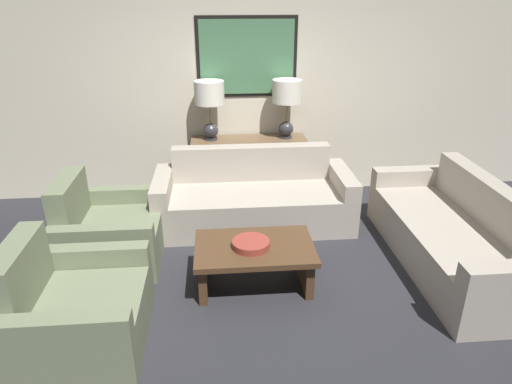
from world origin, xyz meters
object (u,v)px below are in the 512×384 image
Objects in this scene: table_lamp_left at (210,99)px; table_lamp_right at (287,98)px; decorative_bowl at (251,244)px; armchair_near_back_wall at (108,232)px; couch_by_back_wall at (254,200)px; armchair_near_camera at (74,311)px; couch_by_side at (454,237)px; coffee_table at (254,257)px; console_table at (249,169)px.

table_lamp_right is at bearing 0.00° from table_lamp_left.
armchair_near_back_wall is (-1.34, 0.62, -0.16)m from decorative_bowl.
decorative_bowl is at bearing -80.31° from table_lamp_left.
couch_by_back_wall is (0.45, -0.69, -0.98)m from table_lamp_left.
table_lamp_right is 2.16× the size of decorative_bowl.
armchair_near_camera is at bearing -127.49° from table_lamp_right.
couch_by_side is 2.09× the size of coffee_table.
couch_by_back_wall and couch_by_side have the same top height.
console_table is at bearing 180.00° from table_lamp_right.
console_table is 4.32× the size of decorative_bowl.
console_table is 2.00× the size of table_lamp_left.
armchair_near_back_wall reaches higher than couch_by_back_wall.
armchair_near_camera is (-1.46, -1.80, -0.00)m from couch_by_back_wall.
table_lamp_right is 0.68× the size of coffee_table.
decorative_bowl is 1.48m from armchair_near_back_wall.
armchair_near_back_wall is 1.00× the size of armchair_near_camera.
table_lamp_left reaches higher than coffee_table.
table_lamp_right is 1.28m from couch_by_back_wall.
decorative_bowl is (-0.03, -0.02, 0.14)m from coffee_table.
armchair_near_camera reaches higher than decorative_bowl.
table_lamp_left is 0.90m from table_lamp_right.
armchair_near_camera is (-1.37, -0.59, -0.02)m from coffee_table.
coffee_table is at bearing -92.78° from console_table.
console_table is at bearing 87.22° from coffee_table.
armchair_near_back_wall is at bearing -127.75° from table_lamp_left.
table_lamp_right is 3.29m from armchair_near_camera.
console_table is 0.65× the size of couch_by_back_wall.
decorative_bowl is (-1.95, -0.22, 0.15)m from couch_by_side.
armchair_near_back_wall is (-1.91, -1.30, -0.99)m from table_lamp_right.
console_table reaches higher than coffee_table.
console_table is at bearing 0.00° from table_lamp_left.
armchair_near_back_wall is at bearing -145.73° from table_lamp_right.
decorative_bowl is at bearing -106.72° from table_lamp_right.
armchair_near_camera reaches higher than console_table.
coffee_table is (-0.54, -1.90, -0.97)m from table_lamp_right.
table_lamp_right is at bearing 34.27° from armchair_near_back_wall.
table_lamp_left is 0.70× the size of armchair_near_camera.
couch_by_back_wall reaches higher than coffee_table.
couch_by_back_wall is 1.24m from decorative_bowl.
couch_by_side reaches higher than coffee_table.
couch_by_back_wall is 2.15× the size of armchair_near_camera.
armchair_near_back_wall is at bearing 155.26° from decorative_bowl.
armchair_near_back_wall is at bearing -138.27° from console_table.
console_table is 1.96m from armchair_near_back_wall.
couch_by_back_wall is 2.32m from armchair_near_camera.
table_lamp_left is at bearing 143.31° from couch_by_side.
console_table is 2.89m from armchair_near_camera.
console_table is at bearing 41.73° from armchair_near_back_wall.
armchair_near_camera reaches higher than couch_by_back_wall.
couch_by_side is 2.15× the size of armchair_near_back_wall.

